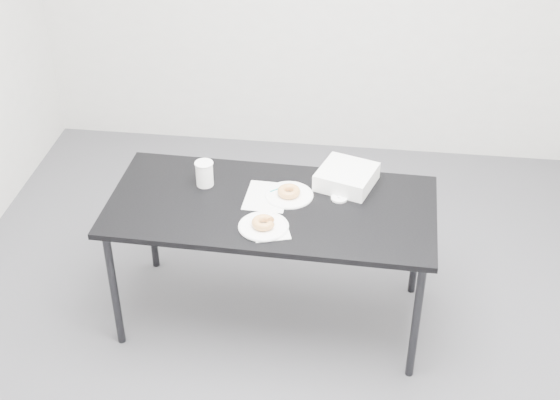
# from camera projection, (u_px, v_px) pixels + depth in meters

# --- Properties ---
(floor) EXTENTS (4.00, 4.00, 0.00)m
(floor) POSITION_uv_depth(u_px,v_px,m) (281.00, 322.00, 4.41)
(floor) COLOR #49494E
(floor) RESTS_ON ground
(table) EXTENTS (1.71, 0.84, 0.77)m
(table) POSITION_uv_depth(u_px,v_px,m) (271.00, 213.00, 4.05)
(table) COLOR black
(table) RESTS_ON floor
(scorecard) EXTENTS (0.23, 0.29, 0.00)m
(scorecard) POSITION_uv_depth(u_px,v_px,m) (267.00, 196.00, 4.08)
(scorecard) COLOR white
(scorecard) RESTS_ON table
(logo_patch) EXTENTS (0.05, 0.05, 0.00)m
(logo_patch) POSITION_uv_depth(u_px,v_px,m) (284.00, 188.00, 4.14)
(logo_patch) COLOR green
(logo_patch) RESTS_ON scorecard
(pen) EXTENTS (0.10, 0.09, 0.01)m
(pen) POSITION_uv_depth(u_px,v_px,m) (280.00, 188.00, 4.13)
(pen) COLOR #0B7F7A
(pen) RESTS_ON scorecard
(napkin) EXTENTS (0.22, 0.22, 0.00)m
(napkin) POSITION_uv_depth(u_px,v_px,m) (271.00, 230.00, 3.83)
(napkin) COLOR white
(napkin) RESTS_ON table
(plate_near) EXTENTS (0.25, 0.25, 0.01)m
(plate_near) POSITION_uv_depth(u_px,v_px,m) (264.00, 226.00, 3.85)
(plate_near) COLOR white
(plate_near) RESTS_ON napkin
(donut_near) EXTENTS (0.14, 0.14, 0.04)m
(donut_near) POSITION_uv_depth(u_px,v_px,m) (263.00, 223.00, 3.84)
(donut_near) COLOR #DB8E45
(donut_near) RESTS_ON plate_near
(plate_far) EXTENTS (0.26, 0.26, 0.01)m
(plate_far) POSITION_uv_depth(u_px,v_px,m) (289.00, 195.00, 4.08)
(plate_far) COLOR white
(plate_far) RESTS_ON table
(donut_far) EXTENTS (0.16, 0.16, 0.04)m
(donut_far) POSITION_uv_depth(u_px,v_px,m) (289.00, 191.00, 4.07)
(donut_far) COLOR #DB8E45
(donut_far) RESTS_ON plate_far
(coffee_cup) EXTENTS (0.09, 0.09, 0.14)m
(coffee_cup) POSITION_uv_depth(u_px,v_px,m) (204.00, 174.00, 4.13)
(coffee_cup) COLOR white
(coffee_cup) RESTS_ON table
(cup_lid) EXTENTS (0.09, 0.09, 0.01)m
(cup_lid) POSITION_uv_depth(u_px,v_px,m) (339.00, 198.00, 4.05)
(cup_lid) COLOR white
(cup_lid) RESTS_ON table
(bakery_box) EXTENTS (0.35, 0.35, 0.09)m
(bakery_box) POSITION_uv_depth(u_px,v_px,m) (347.00, 177.00, 4.15)
(bakery_box) COLOR white
(bakery_box) RESTS_ON table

